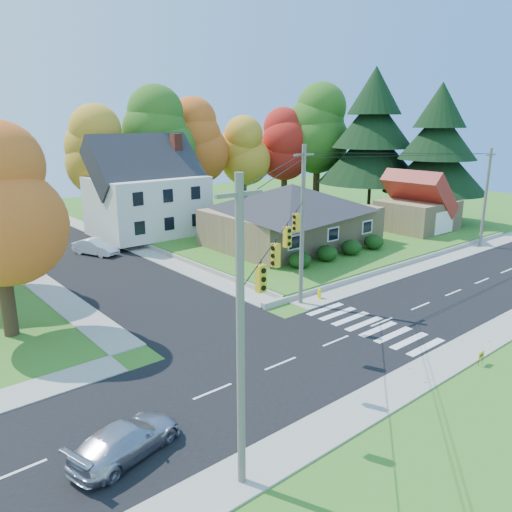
{
  "coord_description": "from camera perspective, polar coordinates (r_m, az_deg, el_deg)",
  "views": [
    {
      "loc": [
        -22.92,
        -16.0,
        11.37
      ],
      "look_at": [
        -2.87,
        8.0,
        2.83
      ],
      "focal_mm": 35.0,
      "sensor_mm": 36.0,
      "label": 1
    }
  ],
  "objects": [
    {
      "name": "ground",
      "position": [
        30.18,
        14.18,
        -7.36
      ],
      "size": [
        120.0,
        120.0,
        0.0
      ],
      "primitive_type": "plane",
      "color": "#3D7923"
    },
    {
      "name": "road_main",
      "position": [
        30.17,
        14.18,
        -7.34
      ],
      "size": [
        90.0,
        8.0,
        0.02
      ],
      "primitive_type": "cube",
      "color": "black",
      "rests_on": "ground"
    },
    {
      "name": "road_cross",
      "position": [
        46.0,
        -19.67,
        0.06
      ],
      "size": [
        8.0,
        44.0,
        0.02
      ],
      "primitive_type": "cube",
      "color": "black",
      "rests_on": "ground"
    },
    {
      "name": "sidewalk_north",
      "position": [
        33.09,
        7.19,
        -4.88
      ],
      "size": [
        90.0,
        2.0,
        0.08
      ],
      "primitive_type": "cube",
      "color": "#9C9A90",
      "rests_on": "ground"
    },
    {
      "name": "sidewalk_south",
      "position": [
        27.83,
        22.61,
        -10.01
      ],
      "size": [
        90.0,
        2.0,
        0.08
      ],
      "primitive_type": "cube",
      "color": "#9C9A90",
      "rests_on": "ground"
    },
    {
      "name": "lawn",
      "position": [
        52.75,
        4.18,
        3.05
      ],
      "size": [
        30.0,
        30.0,
        0.5
      ],
      "primitive_type": "cube",
      "color": "#3D7923",
      "rests_on": "ground"
    },
    {
      "name": "ranch_house",
      "position": [
        45.23,
        4.08,
        4.9
      ],
      "size": [
        14.6,
        10.6,
        5.4
      ],
      "color": "tan",
      "rests_on": "lawn"
    },
    {
      "name": "colonial_house",
      "position": [
        50.09,
        -12.31,
        7.13
      ],
      "size": [
        10.4,
        8.4,
        9.6
      ],
      "color": "silver",
      "rests_on": "lawn"
    },
    {
      "name": "garage",
      "position": [
        53.61,
        18.03,
        5.37
      ],
      "size": [
        7.3,
        6.3,
        4.6
      ],
      "color": "tan",
      "rests_on": "lawn"
    },
    {
      "name": "hedge_row",
      "position": [
        41.18,
        9.51,
        0.66
      ],
      "size": [
        10.7,
        1.7,
        1.27
      ],
      "color": "#163A10",
      "rests_on": "lawn"
    },
    {
      "name": "traffic_infrastructure",
      "position": [
        29.3,
        12.52,
        2.64
      ],
      "size": [
        38.1,
        10.66,
        10.0
      ],
      "color": "#666059",
      "rests_on": "ground"
    },
    {
      "name": "tree_lot_0",
      "position": [
        54.29,
        -17.5,
        11.34
      ],
      "size": [
        6.72,
        6.72,
        12.51
      ],
      "color": "#3F2A19",
      "rests_on": "lawn"
    },
    {
      "name": "tree_lot_1",
      "position": [
        55.94,
        -11.4,
        13.18
      ],
      "size": [
        7.84,
        7.84,
        14.6
      ],
      "color": "#3F2A19",
      "rests_on": "lawn"
    },
    {
      "name": "tree_lot_2",
      "position": [
        59.91,
        -6.68,
        12.86
      ],
      "size": [
        7.28,
        7.28,
        13.56
      ],
      "color": "#3F2A19",
      "rests_on": "lawn"
    },
    {
      "name": "tree_lot_3",
      "position": [
        62.69,
        -1.45,
        11.86
      ],
      "size": [
        6.16,
        6.16,
        11.47
      ],
      "color": "#3F2A19",
      "rests_on": "lawn"
    },
    {
      "name": "tree_lot_4",
      "position": [
        65.81,
        3.3,
        12.57
      ],
      "size": [
        6.72,
        6.72,
        12.51
      ],
      "color": "#3F2A19",
      "rests_on": "lawn"
    },
    {
      "name": "tree_lot_5",
      "position": [
        67.16,
        7.1,
        14.21
      ],
      "size": [
        8.4,
        8.4,
        15.64
      ],
      "color": "#3F2A19",
      "rests_on": "lawn"
    },
    {
      "name": "conifer_east_a",
      "position": [
        62.77,
        13.18,
        13.07
      ],
      "size": [
        12.8,
        12.8,
        16.96
      ],
      "color": "#3F2A19",
      "rests_on": "lawn"
    },
    {
      "name": "conifer_east_b",
      "position": [
        59.18,
        19.99,
        11.38
      ],
      "size": [
        11.2,
        11.2,
        14.84
      ],
      "color": "#3F2A19",
      "rests_on": "lawn"
    },
    {
      "name": "silver_sedan",
      "position": [
        19.02,
        -14.64,
        -19.64
      ],
      "size": [
        4.54,
        2.76,
        1.23
      ],
      "primitive_type": "imported",
      "rotation": [
        0.0,
        0.0,
        1.83
      ],
      "color": "#B7B5C3",
      "rests_on": "road_main"
    },
    {
      "name": "white_car",
      "position": [
        45.59,
        -17.88,
        0.99
      ],
      "size": [
        3.04,
        4.4,
        1.37
      ],
      "primitive_type": "imported",
      "rotation": [
        0.0,
        0.0,
        0.42
      ],
      "color": "silver",
      "rests_on": "road_cross"
    },
    {
      "name": "fire_hydrant",
      "position": [
        33.04,
        7.25,
        -4.35
      ],
      "size": [
        0.41,
        0.32,
        0.73
      ],
      "color": "#FFDE00",
      "rests_on": "ground"
    },
    {
      "name": "yard_sign",
      "position": [
        26.65,
        24.35,
        -10.32
      ],
      "size": [
        0.54,
        0.05,
        0.67
      ],
      "color": "black",
      "rests_on": "ground"
    }
  ]
}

